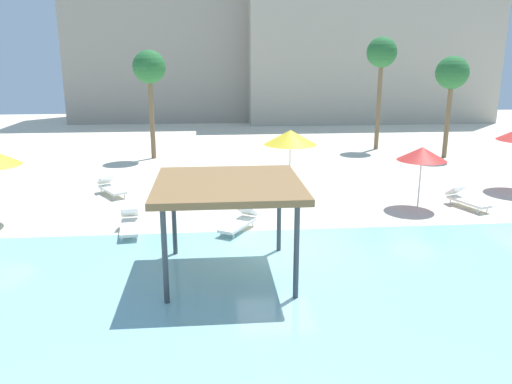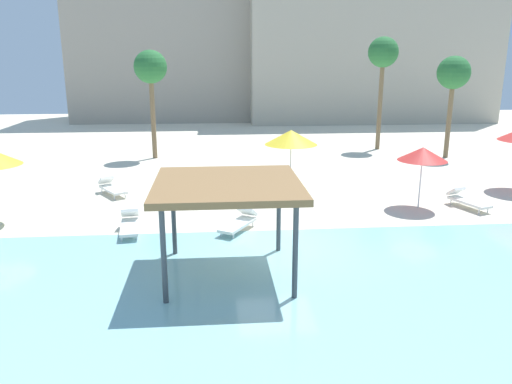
{
  "view_description": "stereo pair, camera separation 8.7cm",
  "coord_description": "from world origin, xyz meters",
  "px_view_note": "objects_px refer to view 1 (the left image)",
  "views": [
    {
      "loc": [
        -1.99,
        -14.99,
        5.91
      ],
      "look_at": [
        -0.47,
        2.0,
        1.3
      ],
      "focal_mm": 35.33,
      "sensor_mm": 36.0,
      "label": 1
    },
    {
      "loc": [
        -1.9,
        -14.99,
        5.91
      ],
      "look_at": [
        -0.47,
        2.0,
        1.3
      ],
      "focal_mm": 35.33,
      "sensor_mm": 36.0,
      "label": 2
    }
  ],
  "objects_px": {
    "lounge_chair_1": "(130,224)",
    "lounge_chair_4": "(111,187)",
    "beach_umbrella_red_0": "(422,154)",
    "palm_tree_0": "(149,69)",
    "palm_tree_3": "(452,75)",
    "palm_tree_2": "(382,55)",
    "lounge_chair_3": "(465,199)",
    "lounge_chair_5": "(240,222)",
    "beach_umbrella_yellow_2": "(290,137)",
    "shade_pavilion": "(228,188)"
  },
  "relations": [
    {
      "from": "palm_tree_0",
      "to": "palm_tree_3",
      "type": "bearing_deg",
      "value": -4.17
    },
    {
      "from": "shade_pavilion",
      "to": "beach_umbrella_red_0",
      "type": "distance_m",
      "value": 9.77
    },
    {
      "from": "shade_pavilion",
      "to": "palm_tree_2",
      "type": "bearing_deg",
      "value": 61.26
    },
    {
      "from": "beach_umbrella_red_0",
      "to": "palm_tree_2",
      "type": "height_order",
      "value": "palm_tree_2"
    },
    {
      "from": "shade_pavilion",
      "to": "palm_tree_2",
      "type": "xyz_separation_m",
      "value": [
        10.37,
        18.91,
        3.45
      ]
    },
    {
      "from": "shade_pavilion",
      "to": "lounge_chair_4",
      "type": "height_order",
      "value": "shade_pavilion"
    },
    {
      "from": "palm_tree_2",
      "to": "beach_umbrella_yellow_2",
      "type": "bearing_deg",
      "value": -128.6
    },
    {
      "from": "palm_tree_2",
      "to": "beach_umbrella_red_0",
      "type": "bearing_deg",
      "value": -100.97
    },
    {
      "from": "lounge_chair_1",
      "to": "palm_tree_2",
      "type": "height_order",
      "value": "palm_tree_2"
    },
    {
      "from": "beach_umbrella_yellow_2",
      "to": "beach_umbrella_red_0",
      "type": "bearing_deg",
      "value": -42.11
    },
    {
      "from": "palm_tree_0",
      "to": "lounge_chair_4",
      "type": "bearing_deg",
      "value": -96.99
    },
    {
      "from": "beach_umbrella_yellow_2",
      "to": "palm_tree_2",
      "type": "distance_m",
      "value": 12.01
    },
    {
      "from": "lounge_chair_4",
      "to": "palm_tree_3",
      "type": "height_order",
      "value": "palm_tree_3"
    },
    {
      "from": "lounge_chair_1",
      "to": "palm_tree_0",
      "type": "xyz_separation_m",
      "value": [
        -0.59,
        13.35,
        4.84
      ]
    },
    {
      "from": "palm_tree_2",
      "to": "palm_tree_3",
      "type": "xyz_separation_m",
      "value": [
        3.21,
        -3.11,
        -1.09
      ]
    },
    {
      "from": "lounge_chair_3",
      "to": "lounge_chair_4",
      "type": "relative_size",
      "value": 1.04
    },
    {
      "from": "lounge_chair_1",
      "to": "lounge_chair_4",
      "type": "height_order",
      "value": "same"
    },
    {
      "from": "beach_umbrella_red_0",
      "to": "lounge_chair_3",
      "type": "bearing_deg",
      "value": -4.68
    },
    {
      "from": "lounge_chair_5",
      "to": "palm_tree_3",
      "type": "height_order",
      "value": "palm_tree_3"
    },
    {
      "from": "shade_pavilion",
      "to": "palm_tree_3",
      "type": "relative_size",
      "value": 0.66
    },
    {
      "from": "lounge_chair_1",
      "to": "lounge_chair_4",
      "type": "bearing_deg",
      "value": -169.55
    },
    {
      "from": "lounge_chair_5",
      "to": "palm_tree_2",
      "type": "relative_size",
      "value": 0.27
    },
    {
      "from": "beach_umbrella_red_0",
      "to": "beach_umbrella_yellow_2",
      "type": "height_order",
      "value": "beach_umbrella_yellow_2"
    },
    {
      "from": "lounge_chair_4",
      "to": "lounge_chair_5",
      "type": "distance_m",
      "value": 7.51
    },
    {
      "from": "lounge_chair_1",
      "to": "beach_umbrella_yellow_2",
      "type": "bearing_deg",
      "value": 127.03
    },
    {
      "from": "beach_umbrella_red_0",
      "to": "lounge_chair_4",
      "type": "relative_size",
      "value": 1.28
    },
    {
      "from": "lounge_chair_3",
      "to": "palm_tree_0",
      "type": "xyz_separation_m",
      "value": [
        -13.62,
        11.4,
        4.84
      ]
    },
    {
      "from": "shade_pavilion",
      "to": "palm_tree_3",
      "type": "height_order",
      "value": "palm_tree_3"
    },
    {
      "from": "lounge_chair_1",
      "to": "palm_tree_2",
      "type": "relative_size",
      "value": 0.27
    },
    {
      "from": "shade_pavilion",
      "to": "lounge_chair_3",
      "type": "relative_size",
      "value": 1.96
    },
    {
      "from": "lounge_chair_3",
      "to": "lounge_chair_5",
      "type": "distance_m",
      "value": 9.46
    },
    {
      "from": "lounge_chair_3",
      "to": "palm_tree_0",
      "type": "bearing_deg",
      "value": -149.34
    },
    {
      "from": "beach_umbrella_yellow_2",
      "to": "palm_tree_2",
      "type": "xyz_separation_m",
      "value": [
        7.13,
        8.93,
        3.69
      ]
    },
    {
      "from": "beach_umbrella_yellow_2",
      "to": "palm_tree_0",
      "type": "height_order",
      "value": "palm_tree_0"
    },
    {
      "from": "palm_tree_3",
      "to": "shade_pavilion",
      "type": "bearing_deg",
      "value": -130.69
    },
    {
      "from": "beach_umbrella_red_0",
      "to": "palm_tree_0",
      "type": "height_order",
      "value": "palm_tree_0"
    },
    {
      "from": "shade_pavilion",
      "to": "lounge_chair_1",
      "type": "distance_m",
      "value": 5.42
    },
    {
      "from": "lounge_chair_5",
      "to": "lounge_chair_4",
      "type": "bearing_deg",
      "value": -102.82
    },
    {
      "from": "shade_pavilion",
      "to": "palm_tree_2",
      "type": "distance_m",
      "value": 21.84
    },
    {
      "from": "lounge_chair_5",
      "to": "beach_umbrella_red_0",
      "type": "bearing_deg",
      "value": 138.01
    },
    {
      "from": "beach_umbrella_yellow_2",
      "to": "lounge_chair_4",
      "type": "height_order",
      "value": "beach_umbrella_yellow_2"
    },
    {
      "from": "beach_umbrella_red_0",
      "to": "lounge_chair_4",
      "type": "distance_m",
      "value": 13.21
    },
    {
      "from": "beach_umbrella_yellow_2",
      "to": "lounge_chair_3",
      "type": "height_order",
      "value": "beach_umbrella_yellow_2"
    },
    {
      "from": "lounge_chair_1",
      "to": "lounge_chair_5",
      "type": "xyz_separation_m",
      "value": [
        3.79,
        -0.09,
        0.0
      ]
    },
    {
      "from": "beach_umbrella_red_0",
      "to": "palm_tree_0",
      "type": "relative_size",
      "value": 0.39
    },
    {
      "from": "lounge_chair_4",
      "to": "lounge_chair_3",
      "type": "bearing_deg",
      "value": 45.02
    },
    {
      "from": "palm_tree_2",
      "to": "palm_tree_3",
      "type": "relative_size",
      "value": 1.2
    },
    {
      "from": "beach_umbrella_red_0",
      "to": "lounge_chair_4",
      "type": "xyz_separation_m",
      "value": [
        -12.72,
        3.04,
        -1.86
      ]
    },
    {
      "from": "lounge_chair_4",
      "to": "palm_tree_0",
      "type": "xyz_separation_m",
      "value": [
        1.01,
        8.2,
        4.84
      ]
    },
    {
      "from": "lounge_chair_3",
      "to": "palm_tree_3",
      "type": "relative_size",
      "value": 0.33
    }
  ]
}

